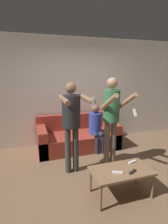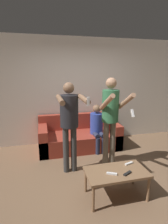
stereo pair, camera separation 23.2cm
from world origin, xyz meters
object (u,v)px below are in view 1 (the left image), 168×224
(person_seated, at_px, (96,126))
(coffee_table, at_px, (121,172))
(couch, at_px, (78,137))
(person_standing_left, at_px, (72,118))
(remote_far, at_px, (132,162))
(person_standing_right, at_px, (112,113))
(remote_mid, at_px, (117,172))
(remote_near, at_px, (133,172))

(person_seated, relative_size, coffee_table, 1.20)
(couch, bearing_deg, person_standing_left, -110.45)
(person_standing_left, relative_size, remote_far, 10.92)
(person_standing_left, relative_size, coffee_table, 1.84)
(person_standing_right, bearing_deg, remote_mid, -109.77)
(person_standing_left, distance_m, person_standing_right, 0.78)
(couch, xyz_separation_m, person_seated, (0.40, -0.21, 0.32))
(remote_far, bearing_deg, person_standing_right, 94.09)
(couch, relative_size, person_standing_right, 1.10)
(remote_near, bearing_deg, person_standing_right, 83.84)
(person_seated, height_order, remote_far, person_seated)
(person_standing_right, height_order, person_seated, person_standing_right)
(coffee_table, bearing_deg, couch, 95.08)
(remote_far, bearing_deg, person_standing_left, 139.91)
(person_standing_left, distance_m, person_seated, 1.25)
(person_standing_left, height_order, remote_mid, person_standing_left)
(person_standing_right, relative_size, remote_mid, 11.68)
(couch, relative_size, remote_far, 12.59)
(person_standing_right, relative_size, remote_far, 11.40)
(couch, height_order, person_standing_left, person_standing_left)
(remote_near, relative_size, remote_mid, 1.00)
(person_standing_left, xyz_separation_m, coffee_table, (0.56, -0.83, -0.69))
(couch, distance_m, person_standing_right, 1.39)
(coffee_table, bearing_deg, person_standing_right, 75.08)
(person_standing_left, relative_size, remote_near, 11.22)
(coffee_table, height_order, remote_near, remote_near)
(person_seated, distance_m, remote_mid, 1.77)
(couch, bearing_deg, person_seated, -27.61)
(person_standing_right, distance_m, remote_mid, 1.16)
(remote_far, bearing_deg, person_seated, 91.35)
(remote_far, bearing_deg, remote_mid, -152.06)
(couch, height_order, person_seated, person_seated)
(remote_far, bearing_deg, coffee_table, -153.94)
(person_standing_left, height_order, remote_far, person_standing_left)
(remote_mid, bearing_deg, couch, 91.94)
(couch, height_order, person_standing_right, person_standing_right)
(coffee_table, bearing_deg, remote_mid, -147.30)
(person_standing_left, bearing_deg, person_seated, 46.40)
(coffee_table, distance_m, remote_near, 0.17)
(couch, height_order, remote_near, couch)
(person_standing_left, xyz_separation_m, remote_far, (0.83, -0.70, -0.63))
(couch, distance_m, coffee_table, 1.89)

